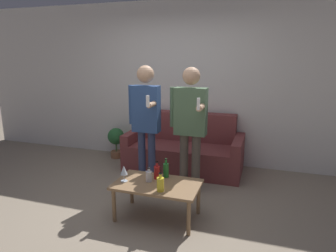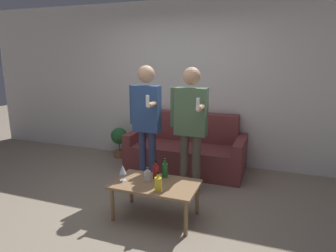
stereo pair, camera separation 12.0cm
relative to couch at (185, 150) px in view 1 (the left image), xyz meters
name	(u,v)px [view 1 (the left image)]	position (x,y,z in m)	size (l,w,h in m)	color
ground_plane	(133,212)	(-0.20, -1.57, -0.31)	(16.00, 16.00, 0.00)	gray
wall_back	(180,83)	(-0.20, 0.42, 1.04)	(8.00, 0.06, 2.70)	silver
couch	(185,150)	(0.00, 0.00, 0.00)	(1.85, 0.84, 0.89)	brown
coffee_table	(157,187)	(0.11, -1.59, 0.06)	(0.95, 0.56, 0.42)	#8E6B47
bottle_orange	(157,172)	(0.06, -1.47, 0.19)	(0.07, 0.07, 0.21)	#B21E1E
bottle_green	(149,176)	(0.00, -1.57, 0.17)	(0.07, 0.07, 0.16)	silver
bottle_dark	(166,170)	(0.14, -1.39, 0.20)	(0.07, 0.07, 0.23)	#23752D
bottle_yellow	(160,184)	(0.21, -1.77, 0.19)	(0.08, 0.08, 0.21)	yellow
wine_glass_near	(124,171)	(-0.27, -1.65, 0.23)	(0.08, 0.08, 0.19)	silver
person_standing_left	(146,116)	(-0.30, -0.90, 0.71)	(0.43, 0.42, 1.69)	navy
person_standing_right	(190,121)	(0.29, -0.84, 0.68)	(0.48, 0.43, 1.68)	brown
potted_plant	(116,139)	(-1.32, 0.14, 0.03)	(0.30, 0.30, 0.55)	#936042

